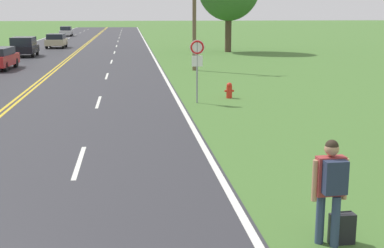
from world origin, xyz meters
The scene contains 8 objects.
hitchhiker_person centered at (7.85, 2.12, 1.07)m, with size 0.59×0.43×1.75m.
suitcase centered at (8.10, 2.18, 0.25)m, with size 0.42×0.20×0.56m.
fire_hydrant centered at (9.02, 16.97, 0.34)m, with size 0.41×0.25×0.68m.
traffic_sign centered at (7.48, 15.87, 1.94)m, with size 0.60×0.10×2.57m.
utility_pole_midground centered at (8.84, 28.03, 4.06)m, with size 1.80×0.24×7.81m.
car_black_hatchback_mid_near centered at (-3.85, 40.04, 0.85)m, with size 1.97×3.62×1.59m.
car_champagne_hatchback_mid_far centered at (-2.54, 50.31, 0.77)m, with size 1.88×3.53×1.42m.
car_silver_sedan_receding centered at (-4.48, 76.87, 0.75)m, with size 1.88×4.81×1.43m.
Camera 1 is at (4.74, -5.58, 3.71)m, focal length 50.00 mm.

